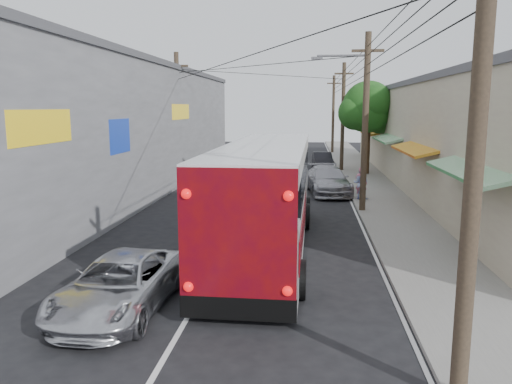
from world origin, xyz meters
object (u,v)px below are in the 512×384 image
jeepney (120,284)px  pedestrian_far (361,183)px  parked_suv (328,180)px  coach_bus (266,195)px  parked_car_mid (326,177)px  parked_car_far (322,161)px  pedestrian_near (361,183)px

jeepney → pedestrian_far: 16.41m
jeepney → pedestrian_far: (7.07, 14.80, 0.28)m
parked_suv → pedestrian_far: bearing=-60.6°
coach_bus → parked_car_mid: size_ratio=3.19×
jeepney → parked_car_far: parked_car_far is taller
parked_car_mid → pedestrian_far: 4.50m
jeepney → pedestrian_near: pedestrian_near is taller
coach_bus → parked_car_far: (2.48, 22.70, -1.20)m
parked_suv → pedestrian_far: 2.67m
parked_car_mid → parked_car_far: (0.00, 9.27, -0.01)m
coach_bus → parked_car_far: coach_bus is taller
coach_bus → parked_car_mid: 13.70m
pedestrian_near → jeepney: bearing=87.3°
jeepney → parked_car_far: 28.80m
pedestrian_far → parked_car_mid: bearing=-46.9°
parked_car_far → pedestrian_near: (1.60, -13.58, 0.30)m
coach_bus → parked_car_far: bearing=84.6°
parked_car_mid → pedestrian_far: bearing=-71.6°
parked_suv → parked_car_mid: size_ratio=1.33×
parked_suv → coach_bus: bearing=-109.9°
coach_bus → pedestrian_near: coach_bus is taller
parked_car_far → pedestrian_far: 13.57m
coach_bus → jeepney: (-2.99, -5.58, -1.21)m
parked_car_mid → pedestrian_far: size_ratio=2.42×
coach_bus → parked_car_mid: coach_bus is taller
parked_car_far → pedestrian_near: size_ratio=2.38×
parked_car_mid → pedestrian_near: size_ratio=2.34×
coach_bus → parked_car_mid: bearing=80.3°
coach_bus → pedestrian_near: (4.08, 9.12, -0.90)m
jeepney → parked_suv: size_ratio=0.89×
jeepney → parked_car_mid: parked_car_mid is taller
parked_suv → pedestrian_near: (1.60, -2.24, 0.20)m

